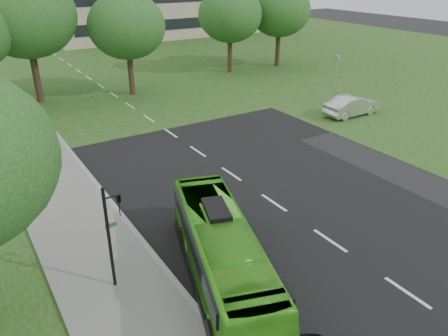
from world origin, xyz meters
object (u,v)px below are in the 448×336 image
at_px(tree_park_b, 25,15).
at_px(tree_park_d, 230,15).
at_px(bus, 222,254).
at_px(camera_pole, 336,72).
at_px(tree_park_e, 280,10).
at_px(tree_park_c, 127,26).
at_px(traffic_light, 112,231).
at_px(sedan, 352,106).

relative_size(tree_park_b, tree_park_d, 1.19).
bearing_deg(bus, tree_park_b, 109.19).
relative_size(tree_park_b, camera_pole, 2.71).
bearing_deg(tree_park_e, bus, -131.58).
bearing_deg(tree_park_b, tree_park_d, 2.08).
xyz_separation_m(tree_park_c, camera_pole, (14.39, -11.66, -3.57)).
bearing_deg(traffic_light, tree_park_b, 75.80).
xyz_separation_m(tree_park_b, camera_pole, (22.22, -13.82, -4.71)).
height_order(tree_park_e, camera_pole, tree_park_e).
distance_m(bus, camera_pole, 26.57).
relative_size(tree_park_e, bus, 0.99).
bearing_deg(tree_park_b, traffic_light, -95.71).
distance_m(tree_park_b, sedan, 27.70).
bearing_deg(tree_park_d, tree_park_e, -2.58).
bearing_deg(traffic_light, bus, -37.52).
relative_size(tree_park_b, bus, 1.15).
height_order(tree_park_c, tree_park_e, tree_park_e).
xyz_separation_m(tree_park_b, traffic_light, (-2.74, -27.45, -4.79)).
relative_size(tree_park_c, tree_park_d, 0.99).
relative_size(tree_park_b, traffic_light, 2.54).
bearing_deg(tree_park_c, tree_park_e, 7.68).
relative_size(traffic_light, camera_pole, 1.07).
distance_m(bus, sedan, 22.93).
bearing_deg(camera_pole, tree_park_b, 146.13).
bearing_deg(sedan, bus, 120.92).
distance_m(tree_park_e, sedan, 20.06).
distance_m(tree_park_c, camera_pole, 18.86).
height_order(bus, camera_pole, camera_pole).
distance_m(tree_park_e, traffic_light, 41.09).
bearing_deg(tree_park_b, bus, -88.60).
height_order(tree_park_b, tree_park_c, tree_park_b).
height_order(bus, sedan, bus).
height_order(tree_park_b, tree_park_e, tree_park_b).
distance_m(tree_park_d, sedan, 19.11).
xyz_separation_m(tree_park_d, tree_park_e, (6.56, -0.30, 0.16)).
height_order(tree_park_c, traffic_light, tree_park_c).
relative_size(sedan, traffic_light, 1.15).
height_order(tree_park_d, sedan, tree_park_d).
bearing_deg(tree_park_b, camera_pole, -31.89).
bearing_deg(bus, camera_pole, 53.67).
bearing_deg(tree_park_e, tree_park_c, -172.32).
relative_size(tree_park_c, tree_park_e, 0.97).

